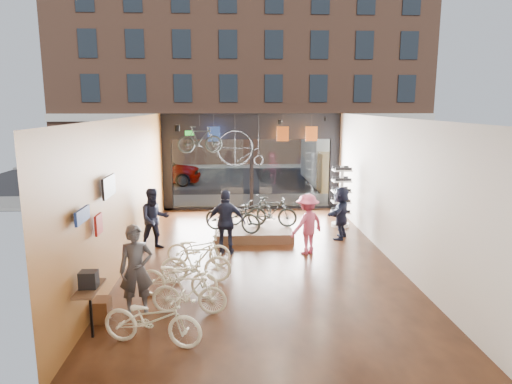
{
  "coord_description": "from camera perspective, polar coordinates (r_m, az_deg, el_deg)",
  "views": [
    {
      "loc": [
        -0.71,
        -11.97,
        4.12
      ],
      "look_at": [
        -0.05,
        1.4,
        1.56
      ],
      "focal_mm": 32.0,
      "sensor_mm": 36.0,
      "label": 1
    }
  ],
  "objects": [
    {
      "name": "jersey_right",
      "position": [
        17.45,
        6.94,
        7.24
      ],
      "size": [
        0.45,
        0.03,
        0.55
      ],
      "primitive_type": "cube",
      "color": "#CC5919",
      "rests_on": "ceiling"
    },
    {
      "name": "floor_bike_0",
      "position": [
        8.39,
        -12.83,
        -15.22
      ],
      "size": [
        1.91,
        1.07,
        0.95
      ],
      "primitive_type": "imported",
      "rotation": [
        0.0,
        0.0,
        1.31
      ],
      "color": "beige",
      "rests_on": "ground_plane"
    },
    {
      "name": "wall_left",
      "position": [
        12.5,
        -15.79,
        0.19
      ],
      "size": [
        0.04,
        12.0,
        3.8
      ],
      "primitive_type": "cube",
      "color": "#A6572E",
      "rests_on": "ground"
    },
    {
      "name": "jersey_mid",
      "position": [
        17.3,
        3.36,
        7.27
      ],
      "size": [
        0.45,
        0.03,
        0.55
      ],
      "primitive_type": "cube",
      "color": "#CC5919",
      "rests_on": "ceiling"
    },
    {
      "name": "floor_bike_3",
      "position": [
        10.88,
        -7.52,
        -8.72
      ],
      "size": [
        1.66,
        0.49,
        1.0
      ],
      "primitive_type": "imported",
      "rotation": [
        0.0,
        0.0,
        1.58
      ],
      "color": "beige",
      "rests_on": "ground_plane"
    },
    {
      "name": "customer_3",
      "position": [
        12.82,
        6.42,
        -4.0
      ],
      "size": [
        1.27,
        1.15,
        1.71
      ],
      "primitive_type": "imported",
      "rotation": [
        0.0,
        0.0,
        3.75
      ],
      "color": "#CC4C72",
      "rests_on": "ground_plane"
    },
    {
      "name": "opposite_building",
      "position": [
        33.6,
        -1.67,
        15.75
      ],
      "size": [
        26.0,
        5.0,
        14.0
      ],
      "primitive_type": "cube",
      "color": "brown",
      "rests_on": "ground"
    },
    {
      "name": "customer_5",
      "position": [
        14.44,
        10.57,
        -2.56
      ],
      "size": [
        1.13,
        1.58,
        1.65
      ],
      "primitive_type": "imported",
      "rotation": [
        0.0,
        0.0,
        4.24
      ],
      "color": "#161C33",
      "rests_on": "ground_plane"
    },
    {
      "name": "storefront",
      "position": [
        18.12,
        -0.57,
        3.8
      ],
      "size": [
        7.0,
        0.26,
        3.8
      ],
      "primitive_type": null,
      "color": "black",
      "rests_on": "ground"
    },
    {
      "name": "exit_sign",
      "position": [
        17.96,
        -8.3,
        7.31
      ],
      "size": [
        0.35,
        0.06,
        0.18
      ],
      "primitive_type": "cube",
      "color": "#198C26",
      "rests_on": "storefront"
    },
    {
      "name": "display_bike_left",
      "position": [
        13.92,
        -2.95,
        -3.04
      ],
      "size": [
        1.94,
        1.38,
        0.97
      ],
      "primitive_type": "imported",
      "rotation": [
        0.0,
        0.0,
        1.12
      ],
      "color": "#202725",
      "rests_on": "display_platform"
    },
    {
      "name": "customer_2",
      "position": [
        12.7,
        -3.73,
        -3.81
      ],
      "size": [
        1.12,
        0.58,
        1.83
      ],
      "primitive_type": "imported",
      "rotation": [
        0.0,
        0.0,
        3.01
      ],
      "color": "#161C33",
      "rests_on": "ground_plane"
    },
    {
      "name": "wall_right",
      "position": [
        12.89,
        16.36,
        0.47
      ],
      "size": [
        0.04,
        12.0,
        3.8
      ],
      "primitive_type": "cube",
      "color": "beige",
      "rests_on": "ground"
    },
    {
      "name": "floor_bike_4",
      "position": [
        12.03,
        -7.19,
        -7.07
      ],
      "size": [
        1.74,
        0.82,
        0.88
      ],
      "primitive_type": "imported",
      "rotation": [
        0.0,
        0.0,
        1.43
      ],
      "color": "beige",
      "rests_on": "ground_plane"
    },
    {
      "name": "street_car",
      "position": [
        24.55,
        -12.54,
        2.83
      ],
      "size": [
        4.78,
        1.92,
        1.63
      ],
      "primitive_type": "imported",
      "rotation": [
        0.0,
        0.0,
        1.57
      ],
      "color": "gray",
      "rests_on": "street_road"
    },
    {
      "name": "sidewalk_near",
      "position": [
        19.61,
        -0.7,
        -1.12
      ],
      "size": [
        30.0,
        2.4,
        0.12
      ],
      "primitive_type": "cube",
      "color": "slate",
      "rests_on": "ground"
    },
    {
      "name": "customer_1",
      "position": [
        13.45,
        -12.58,
        -3.31
      ],
      "size": [
        1.07,
        0.97,
        1.79
      ],
      "primitive_type": "imported",
      "rotation": [
        0.0,
        0.0,
        0.41
      ],
      "color": "#161C33",
      "rests_on": "ground_plane"
    },
    {
      "name": "wall_back",
      "position": [
        6.39,
        3.75,
        -9.52
      ],
      "size": [
        7.0,
        0.04,
        3.8
      ],
      "primitive_type": "cube",
      "color": "beige",
      "rests_on": "ground"
    },
    {
      "name": "ceiling",
      "position": [
        12.0,
        0.56,
        9.4
      ],
      "size": [
        7.0,
        12.0,
        0.04
      ],
      "primitive_type": "cube",
      "color": "black",
      "rests_on": "ground"
    },
    {
      "name": "hung_bike",
      "position": [
        16.26,
        -7.04,
        6.54
      ],
      "size": [
        1.64,
        0.73,
        0.95
      ],
      "primitive_type": "imported",
      "rotation": [
        0.0,
        0.0,
        1.76
      ],
      "color": "#202725",
      "rests_on": "ceiling"
    },
    {
      "name": "box_truck",
      "position": [
        23.69,
        9.71,
        4.07
      ],
      "size": [
        2.36,
        7.08,
        2.79
      ],
      "primitive_type": null,
      "color": "silver",
      "rests_on": "street_road"
    },
    {
      "name": "display_bike_mid",
      "position": [
        14.5,
        2.02,
        -2.51
      ],
      "size": [
        1.64,
        0.73,
        0.95
      ],
      "primitive_type": "imported",
      "rotation": [
        0.0,
        0.0,
        1.38
      ],
      "color": "#202725",
      "rests_on": "display_platform"
    },
    {
      "name": "penny_farthing",
      "position": [
        17.0,
        -1.71,
        5.36
      ],
      "size": [
        1.66,
        0.06,
        1.33
      ],
      "primitive_type": null,
      "color": "black",
      "rests_on": "ceiling"
    },
    {
      "name": "street_road",
      "position": [
        27.3,
        -1.31,
        2.13
      ],
      "size": [
        30.0,
        18.0,
        0.02
      ],
      "primitive_type": "cube",
      "color": "black",
      "rests_on": "ground"
    },
    {
      "name": "jersey_left",
      "position": [
        17.22,
        -5.29,
        7.22
      ],
      "size": [
        0.45,
        0.03,
        0.55
      ],
      "primitive_type": "cube",
      "color": "#1E3F99",
      "rests_on": "ceiling"
    },
    {
      "name": "ground_plane",
      "position": [
        12.69,
        0.53,
        -8.21
      ],
      "size": [
        7.0,
        12.0,
        0.04
      ],
      "primitive_type": "cube",
      "color": "black",
      "rests_on": "ground"
    },
    {
      "name": "sidewalk_far",
      "position": [
        31.24,
        -1.51,
        3.36
      ],
      "size": [
        30.0,
        2.0,
        0.12
      ],
      "primitive_type": "cube",
      "color": "slate",
      "rests_on": "ground"
    },
    {
      "name": "display_platform",
      "position": [
        14.51,
        -0.34,
        -5.04
      ],
      "size": [
        2.4,
        1.8,
        0.3
      ],
      "primitive_type": "cube",
      "color": "#4C3523",
      "rests_on": "ground_plane"
    },
    {
      "name": "wall_merch",
      "position": [
        9.32,
        -19.52,
        -7.43
      ],
      "size": [
        0.4,
        2.4,
        2.6
      ],
      "primitive_type": null,
      "color": "navy",
      "rests_on": "wall_left"
    },
    {
      "name": "customer_0",
      "position": [
        9.45,
        -14.74,
        -9.4
      ],
      "size": [
        0.75,
        0.58,
        1.82
      ],
      "primitive_type": "imported",
      "rotation": [
        0.0,
        0.0,
        0.24
      ],
      "color": "#3F3F44",
      "rests_on": "ground_plane"
    },
    {
      "name": "sunglasses_rack",
      "position": [
        15.83,
        10.59,
        -0.55
      ],
      "size": [
        0.66,
        0.56,
        2.09
      ],
      "primitive_type": null,
      "rotation": [
        0.0,
        0.0,
        -0.1
      ],
      "color": "white",
      "rests_on": "ground_plane"
    },
    {
      "name": "floor_bike_1",
      "position": [
        9.38,
        -8.37,
        -12.3
      ],
      "size": [
        1.56,
        0.61,
        0.91
      ],
      "primitive_type": "imported",
      "rotation": [
        0.0,
        0.0,
        1.45
      ],
      "color": "beige",
      "rests_on": "ground_plane"
    },
    {
      "name": "floor_bike_2",
      "position": [
        10.17,
        -9.72,
        -10.38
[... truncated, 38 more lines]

